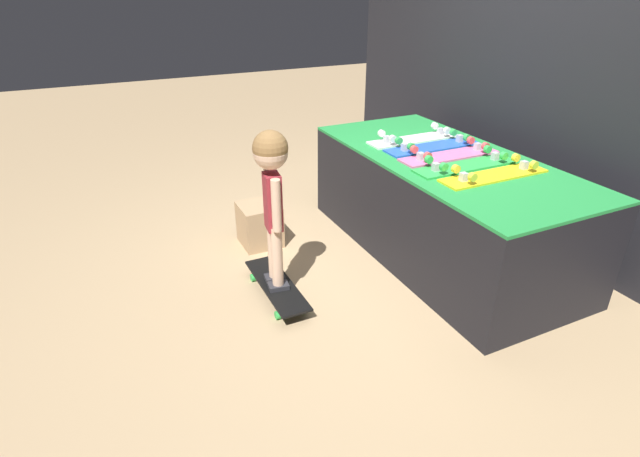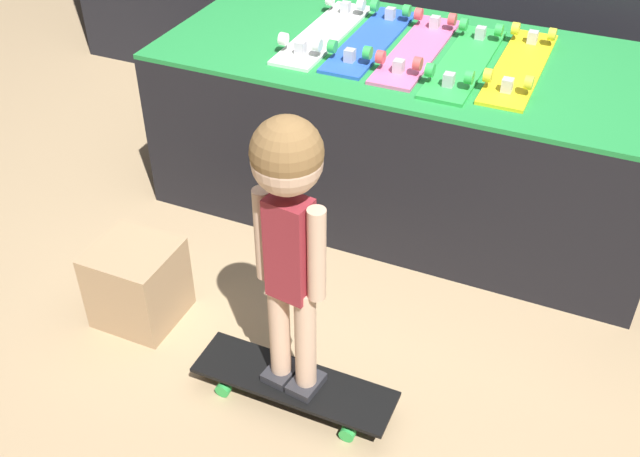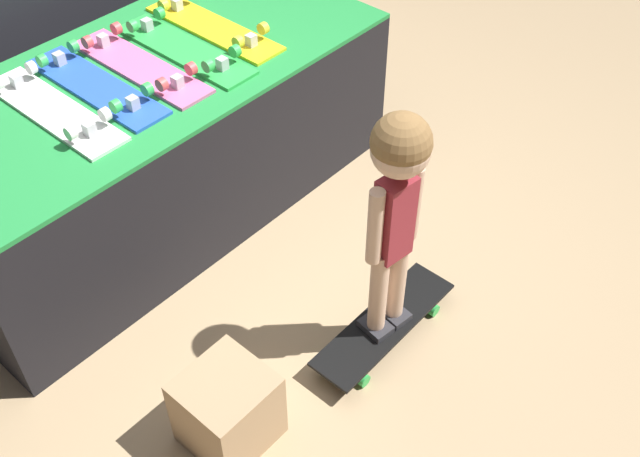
% 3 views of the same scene
% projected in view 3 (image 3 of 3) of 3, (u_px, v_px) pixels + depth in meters
% --- Properties ---
extents(ground_plane, '(16.00, 16.00, 0.00)m').
position_uv_depth(ground_plane, '(259.00, 262.00, 3.37)').
color(ground_plane, tan).
extents(display_rack, '(2.15, 0.99, 0.74)m').
position_uv_depth(display_rack, '(155.00, 139.00, 3.42)').
color(display_rack, black).
rests_on(display_rack, ground_plane).
extents(skateboard_white_on_rack, '(0.18, 0.74, 0.09)m').
position_uv_depth(skateboard_white_on_rack, '(53.00, 109.00, 2.92)').
color(skateboard_white_on_rack, white).
rests_on(skateboard_white_on_rack, display_rack).
extents(skateboard_blue_on_rack, '(0.18, 0.74, 0.09)m').
position_uv_depth(skateboard_blue_on_rack, '(96.00, 85.00, 3.04)').
color(skateboard_blue_on_rack, blue).
rests_on(skateboard_blue_on_rack, display_rack).
extents(skateboard_pink_on_rack, '(0.18, 0.74, 0.09)m').
position_uv_depth(skateboard_pink_on_rack, '(140.00, 65.00, 3.15)').
color(skateboard_pink_on_rack, pink).
rests_on(skateboard_pink_on_rack, display_rack).
extents(skateboard_green_on_rack, '(0.18, 0.74, 0.09)m').
position_uv_depth(skateboard_green_on_rack, '(184.00, 48.00, 3.25)').
color(skateboard_green_on_rack, green).
rests_on(skateboard_green_on_rack, display_rack).
extents(skateboard_yellow_on_rack, '(0.18, 0.74, 0.09)m').
position_uv_depth(skateboard_yellow_on_rack, '(213.00, 26.00, 3.38)').
color(skateboard_yellow_on_rack, yellow).
rests_on(skateboard_yellow_on_rack, display_rack).
extents(skateboard_on_floor, '(0.71, 0.20, 0.09)m').
position_uv_depth(skateboard_on_floor, '(384.00, 325.00, 3.02)').
color(skateboard_on_floor, black).
rests_on(skateboard_on_floor, ground_plane).
extents(child, '(0.24, 0.20, 1.01)m').
position_uv_depth(child, '(397.00, 190.00, 2.52)').
color(child, '#2D2D33').
rests_on(child, skateboard_on_floor).
extents(storage_box, '(0.30, 0.29, 0.32)m').
position_uv_depth(storage_box, '(228.00, 410.00, 2.64)').
color(storage_box, tan).
rests_on(storage_box, ground_plane).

